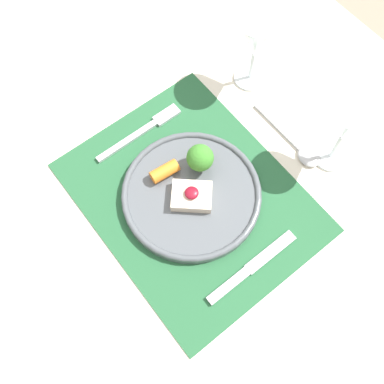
{
  "coord_description": "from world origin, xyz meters",
  "views": [
    {
      "loc": [
        0.25,
        -0.2,
        1.5
      ],
      "look_at": [
        -0.0,
        0.0,
        0.75
      ],
      "focal_mm": 42.0,
      "sensor_mm": 36.0,
      "label": 1
    }
  ],
  "objects_px": {
    "wine_glass_far": "(257,38)",
    "fork": "(145,129)",
    "dinner_plate": "(192,191)",
    "wine_glass_near": "(350,124)",
    "knife": "(246,272)",
    "spoon": "(301,149)"
  },
  "relations": [
    {
      "from": "fork",
      "to": "knife",
      "type": "relative_size",
      "value": 1.0
    },
    {
      "from": "knife",
      "to": "wine_glass_near",
      "type": "bearing_deg",
      "value": 103.83
    },
    {
      "from": "dinner_plate",
      "to": "wine_glass_near",
      "type": "bearing_deg",
      "value": 68.7
    },
    {
      "from": "dinner_plate",
      "to": "spoon",
      "type": "height_order",
      "value": "dinner_plate"
    },
    {
      "from": "knife",
      "to": "wine_glass_far",
      "type": "xyz_separation_m",
      "value": [
        -0.31,
        0.28,
        0.11
      ]
    },
    {
      "from": "wine_glass_near",
      "to": "wine_glass_far",
      "type": "relative_size",
      "value": 0.99
    },
    {
      "from": "wine_glass_far",
      "to": "spoon",
      "type": "bearing_deg",
      "value": -10.2
    },
    {
      "from": "fork",
      "to": "knife",
      "type": "distance_m",
      "value": 0.34
    },
    {
      "from": "fork",
      "to": "wine_glass_far",
      "type": "relative_size",
      "value": 1.13
    },
    {
      "from": "dinner_plate",
      "to": "spoon",
      "type": "bearing_deg",
      "value": 76.12
    },
    {
      "from": "dinner_plate",
      "to": "spoon",
      "type": "relative_size",
      "value": 1.45
    },
    {
      "from": "knife",
      "to": "wine_glass_near",
      "type": "xyz_separation_m",
      "value": [
        -0.07,
        0.28,
        0.11
      ]
    },
    {
      "from": "fork",
      "to": "wine_glass_near",
      "type": "bearing_deg",
      "value": 42.13
    },
    {
      "from": "fork",
      "to": "knife",
      "type": "bearing_deg",
      "value": -5.47
    },
    {
      "from": "wine_glass_near",
      "to": "wine_glass_far",
      "type": "distance_m",
      "value": 0.24
    },
    {
      "from": "spoon",
      "to": "wine_glass_far",
      "type": "distance_m",
      "value": 0.22
    },
    {
      "from": "knife",
      "to": "wine_glass_far",
      "type": "bearing_deg",
      "value": 137.5
    },
    {
      "from": "dinner_plate",
      "to": "wine_glass_far",
      "type": "distance_m",
      "value": 0.31
    },
    {
      "from": "knife",
      "to": "wine_glass_far",
      "type": "relative_size",
      "value": 1.13
    },
    {
      "from": "dinner_plate",
      "to": "wine_glass_near",
      "type": "distance_m",
      "value": 0.3
    },
    {
      "from": "spoon",
      "to": "wine_glass_far",
      "type": "relative_size",
      "value": 1.04
    },
    {
      "from": "wine_glass_far",
      "to": "fork",
      "type": "bearing_deg",
      "value": -97.27
    }
  ]
}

